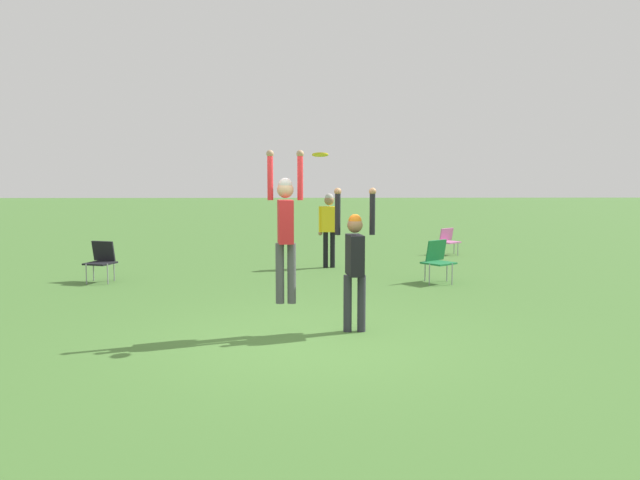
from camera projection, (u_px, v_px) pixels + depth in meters
The scene contains 8 objects.
ground_plane at pixel (311, 339), 8.53m from camera, with size 120.00×120.00×0.00m, color #477533.
person_jumping at pixel (285, 223), 8.67m from camera, with size 0.52×0.39×2.14m.
person_defending at pixel (355, 256), 8.86m from camera, with size 0.59×0.46×2.06m.
frisbee at pixel (320, 155), 8.48m from camera, with size 0.22×0.22×0.06m.
camping_chair_0 at pixel (102, 258), 13.19m from camera, with size 0.65×0.70×0.86m.
camping_chair_1 at pixel (437, 258), 13.13m from camera, with size 0.78×0.86×0.89m.
camping_chair_2 at pixel (448, 239), 17.92m from camera, with size 0.75×0.82×0.74m.
person_spectator_near at pixel (329, 223), 15.23m from camera, with size 0.53×0.24×1.82m.
Camera 1 is at (-0.07, -8.35, 2.20)m, focal length 35.00 mm.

